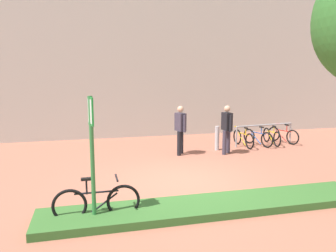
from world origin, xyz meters
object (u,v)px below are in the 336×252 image
at_px(bike_at_sign, 97,202).
at_px(bike_rack_cluster, 264,136).
at_px(parking_sign_post, 92,141).
at_px(bollard_steel, 217,138).
at_px(person_suited_navy, 227,126).
at_px(person_suited_dark, 180,127).

height_order(bike_at_sign, bike_rack_cluster, bike_at_sign).
relative_size(parking_sign_post, bike_rack_cluster, 0.91).
distance_m(parking_sign_post, bike_at_sign, 1.24).
height_order(bollard_steel, person_suited_navy, person_suited_navy).
distance_m(bike_rack_cluster, bollard_steel, 2.24).
distance_m(person_suited_navy, person_suited_dark, 1.64).
bearing_deg(person_suited_dark, person_suited_navy, -9.47).
relative_size(bike_rack_cluster, person_suited_dark, 1.53).
distance_m(bollard_steel, person_suited_navy, 0.81).
bearing_deg(parking_sign_post, bike_at_sign, 60.90).
bearing_deg(person_suited_navy, bike_rack_cluster, 26.06).
relative_size(parking_sign_post, bike_at_sign, 1.44).
xyz_separation_m(bike_at_sign, person_suited_navy, (4.64, 4.38, 0.63)).
height_order(parking_sign_post, person_suited_dark, parking_sign_post).
bearing_deg(bike_rack_cluster, bike_at_sign, -141.26).
distance_m(bike_rack_cluster, person_suited_navy, 2.41).
distance_m(parking_sign_post, bollard_steel, 6.96).
relative_size(bike_rack_cluster, bollard_steel, 2.93).
bearing_deg(bike_at_sign, bike_rack_cluster, 38.74).
xyz_separation_m(person_suited_navy, person_suited_dark, (-1.62, 0.27, 0.00)).
height_order(parking_sign_post, bike_rack_cluster, parking_sign_post).
relative_size(bollard_steel, person_suited_navy, 0.52).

